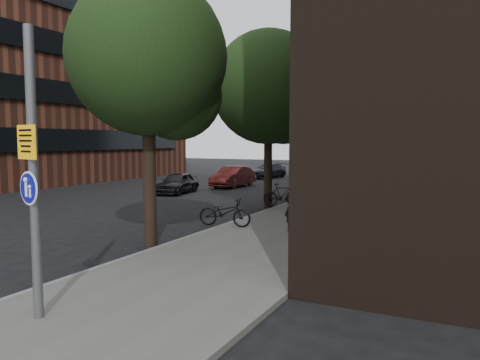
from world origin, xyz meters
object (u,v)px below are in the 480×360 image
Objects in this scene: signpost at (34,173)px; parked_car_near at (177,183)px; parked_bike_facade_near at (345,217)px; pedestrian at (293,207)px.

signpost is 1.33× the size of parked_car_near.
parked_car_near is at bearing 130.09° from signpost.
signpost is 18.82m from parked_car_near.
parked_bike_facade_near is at bearing 86.79° from signpost.
parked_bike_facade_near is (2.69, 9.35, -1.88)m from signpost.
pedestrian is 0.45× the size of parked_car_near.
signpost reaches higher than parked_car_near.
pedestrian is at bearing -47.28° from parked_car_near.
parked_car_near is (-11.26, 7.30, 0.01)m from parked_bike_facade_near.
signpost reaches higher than parked_bike_facade_near.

